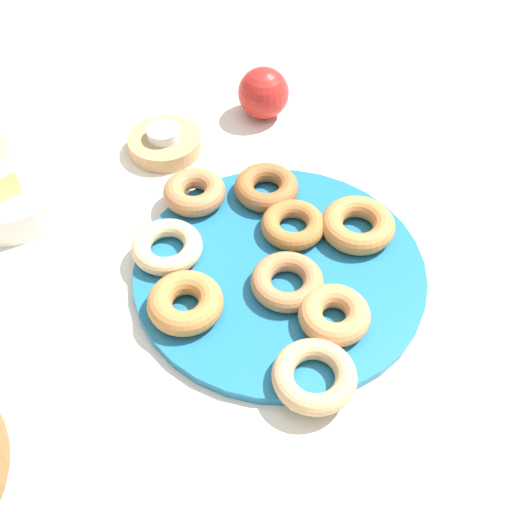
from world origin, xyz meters
TOP-DOWN VIEW (x-y plane):
  - ground_plane at (0.00, 0.00)m, footprint 2.40×2.40m
  - donut_plate at (0.00, 0.00)m, footprint 0.36×0.36m
  - donut_0 at (-0.03, 0.00)m, footprint 0.11×0.11m
  - donut_1 at (0.14, 0.08)m, footprint 0.09×0.09m
  - donut_2 at (0.13, -0.02)m, footprint 0.12×0.12m
  - donut_3 at (-0.04, 0.12)m, footprint 0.13×0.13m
  - donut_4 at (0.03, -0.11)m, footprint 0.13×0.13m
  - donut_5 at (-0.16, 0.01)m, footprint 0.12×0.12m
  - donut_6 at (-0.09, -0.04)m, footprint 0.11×0.11m
  - donut_7 at (0.05, -0.03)m, footprint 0.10×0.10m
  - donut_8 at (0.06, 0.13)m, footprint 0.12×0.12m
  - candle_holder at (0.27, 0.10)m, footprint 0.11×0.11m
  - tealight at (0.27, 0.10)m, footprint 0.05×0.05m
  - fruit_bowl at (0.22, 0.32)m, footprint 0.19×0.19m
  - melon_chunk_left at (0.19, 0.32)m, footprint 0.05×0.05m
  - apple at (0.32, -0.06)m, footprint 0.08×0.08m

SIDE VIEW (x-z plane):
  - ground_plane at x=0.00m, z-range 0.00..0.00m
  - donut_plate at x=0.00m, z-range 0.00..0.01m
  - candle_holder at x=0.27m, z-range 0.00..0.02m
  - fruit_bowl at x=0.22m, z-range 0.00..0.04m
  - donut_5 at x=-0.16m, z-range 0.01..0.04m
  - donut_8 at x=0.06m, z-range 0.01..0.04m
  - donut_7 at x=0.05m, z-range 0.01..0.04m
  - donut_0 at x=-0.03m, z-range 0.01..0.04m
  - donut_2 at x=0.13m, z-range 0.01..0.04m
  - donut_6 at x=-0.09m, z-range 0.01..0.04m
  - donut_4 at x=0.03m, z-range 0.01..0.04m
  - donut_1 at x=0.14m, z-range 0.01..0.04m
  - donut_3 at x=-0.04m, z-range 0.01..0.04m
  - tealight at x=0.27m, z-range 0.02..0.04m
  - apple at x=0.32m, z-range 0.00..0.08m
  - melon_chunk_left at x=0.19m, z-range 0.04..0.08m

